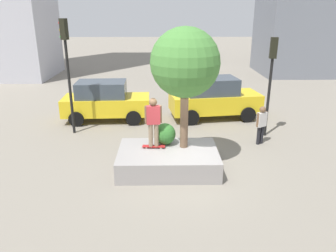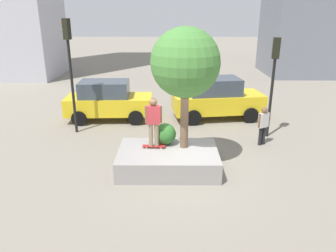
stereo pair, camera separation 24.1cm
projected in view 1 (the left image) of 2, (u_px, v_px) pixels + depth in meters
ground_plane at (183, 171)px, 11.50m from camera, size 120.00×120.00×0.00m
planter_ledge at (168, 160)px, 11.52m from camera, size 3.47×2.35×0.71m
plaza_tree at (185, 63)px, 10.72m from camera, size 2.32×2.32×4.14m
boxwood_shrub at (165, 134)px, 11.82m from camera, size 0.78×0.78×0.78m
skateboard at (154, 146)px, 11.59m from camera, size 0.81×0.25×0.07m
skateboarder at (153, 119)px, 11.25m from camera, size 0.59×0.27×1.75m
sedan_parked at (105, 101)px, 16.46m from camera, size 4.35×2.14×1.99m
taxi_cab at (214, 98)px, 16.78m from camera, size 4.75×2.63×2.11m
traffic_light_corner at (271, 70)px, 13.77m from camera, size 0.31×0.36×4.27m
traffic_light_median at (67, 58)px, 13.92m from camera, size 0.37×0.33×4.99m
bystander_watching at (261, 123)px, 13.50m from camera, size 0.49×0.38×1.63m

